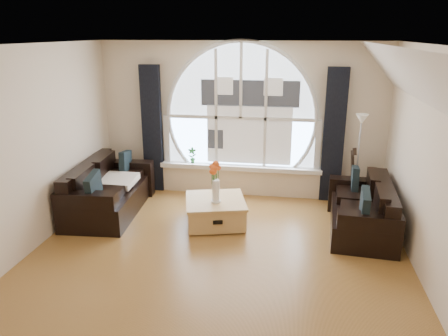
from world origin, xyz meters
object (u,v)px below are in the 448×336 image
sofa_left (109,189)px  guitar (351,177)px  vase_flowers (216,177)px  floor_lamp (358,162)px  coffee_chest (215,210)px  sofa_right (361,206)px  potted_plant (192,155)px

sofa_left → guitar: 4.00m
vase_flowers → floor_lamp: floor_lamp is taller
floor_lamp → guitar: 0.28m
guitar → coffee_chest: bearing=-172.9°
sofa_right → guitar: guitar is taller
floor_lamp → potted_plant: floor_lamp is taller
sofa_right → vase_flowers: size_ratio=2.37×
sofa_right → coffee_chest: size_ratio=1.87×
floor_lamp → guitar: size_ratio=1.51×
floor_lamp → sofa_left: bearing=-168.5°
sofa_left → sofa_right: bearing=-5.1°
sofa_left → potted_plant: potted_plant is taller
coffee_chest → vase_flowers: (0.03, -0.09, 0.57)m
guitar → vase_flowers: bearing=-170.7°
sofa_right → guitar: size_ratio=1.57×
coffee_chest → potted_plant: bearing=102.0°
sofa_left → vase_flowers: bearing=-12.3°
sofa_left → vase_flowers: 1.87m
coffee_chest → sofa_right: bearing=-12.2°
vase_flowers → potted_plant: 1.57m
sofa_right → potted_plant: 3.10m
vase_flowers → floor_lamp: bearing=26.3°
sofa_left → guitar: guitar is taller
floor_lamp → guitar: (-0.07, 0.05, -0.27)m
vase_flowers → floor_lamp: size_ratio=0.44×
sofa_left → sofa_right: sofa_left is taller
sofa_left → vase_flowers: (1.82, -0.26, 0.38)m
sofa_left → floor_lamp: size_ratio=1.15×
sofa_left → potted_plant: 1.63m
floor_lamp → potted_plant: bearing=173.3°
vase_flowers → guitar: size_ratio=0.66×
floor_lamp → guitar: floor_lamp is taller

